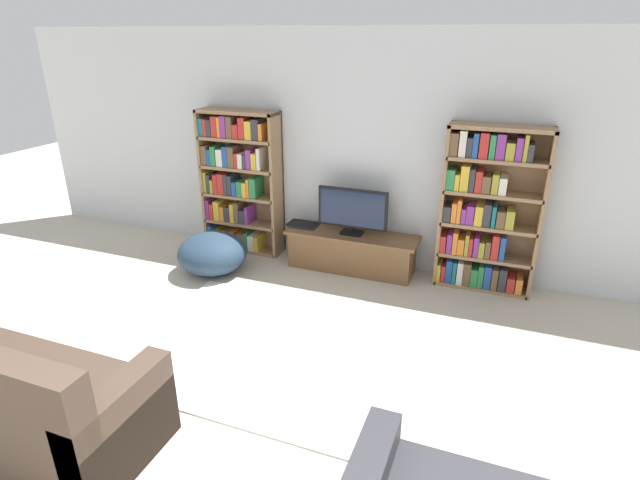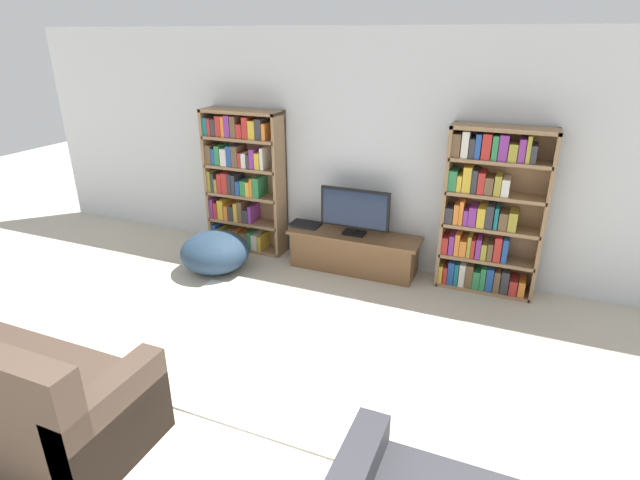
# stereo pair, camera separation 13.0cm
# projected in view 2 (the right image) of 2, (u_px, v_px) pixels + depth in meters

# --- Properties ---
(wall_back) EXTENTS (8.80, 0.06, 2.60)m
(wall_back) POSITION_uv_depth(u_px,v_px,m) (359.00, 152.00, 5.53)
(wall_back) COLOR silver
(wall_back) RESTS_ON ground_plane
(bookshelf_left) EXTENTS (0.98, 0.30, 1.71)m
(bookshelf_left) POSITION_uv_depth(u_px,v_px,m) (242.00, 180.00, 6.04)
(bookshelf_left) COLOR #93704C
(bookshelf_left) RESTS_ON ground_plane
(bookshelf_right) EXTENTS (0.98, 0.30, 1.71)m
(bookshelf_right) POSITION_uv_depth(u_px,v_px,m) (488.00, 214.00, 5.04)
(bookshelf_right) COLOR #93704C
(bookshelf_right) RESTS_ON ground_plane
(tv_stand) EXTENTS (1.50, 0.45, 0.44)m
(tv_stand) POSITION_uv_depth(u_px,v_px,m) (354.00, 252.00, 5.69)
(tv_stand) COLOR brown
(tv_stand) RESTS_ON ground_plane
(television) EXTENTS (0.79, 0.16, 0.52)m
(television) POSITION_uv_depth(u_px,v_px,m) (355.00, 211.00, 5.49)
(television) COLOR black
(television) RESTS_ON tv_stand
(laptop) EXTENTS (0.35, 0.25, 0.03)m
(laptop) POSITION_uv_depth(u_px,v_px,m) (305.00, 224.00, 5.85)
(laptop) COLOR #28282D
(laptop) RESTS_ON tv_stand
(area_rug) EXTENTS (2.38, 1.82, 0.02)m
(area_rug) POSITION_uv_depth(u_px,v_px,m) (268.00, 349.00, 4.30)
(area_rug) COLOR white
(area_rug) RESTS_ON ground_plane
(couch_left_sectional) EXTENTS (1.99, 0.81, 0.93)m
(couch_left_sectional) POSITION_uv_depth(u_px,v_px,m) (5.00, 392.00, 3.33)
(couch_left_sectional) COLOR #423328
(couch_left_sectional) RESTS_ON ground_plane
(beanbag_ottoman) EXTENTS (0.78, 0.78, 0.45)m
(beanbag_ottoman) POSITION_uv_depth(u_px,v_px,m) (215.00, 252.00, 5.66)
(beanbag_ottoman) COLOR #23384C
(beanbag_ottoman) RESTS_ON ground_plane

